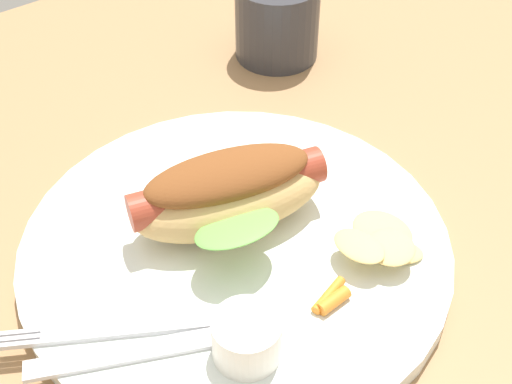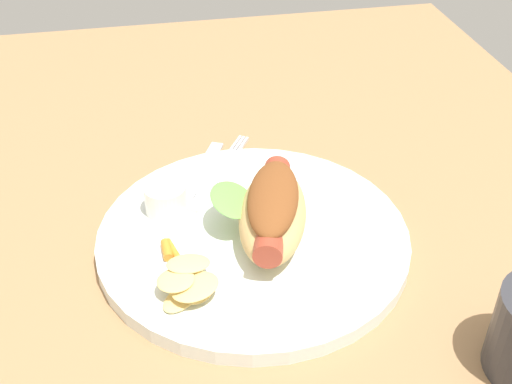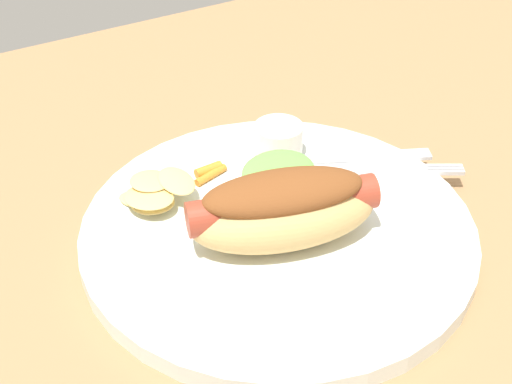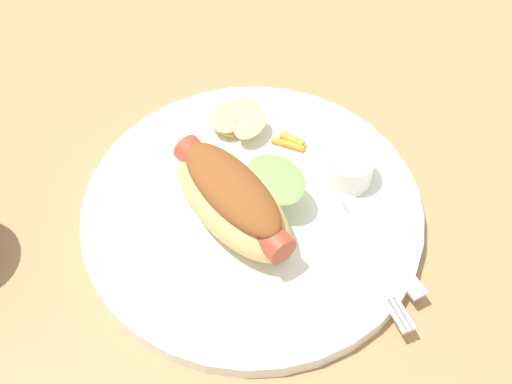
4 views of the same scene
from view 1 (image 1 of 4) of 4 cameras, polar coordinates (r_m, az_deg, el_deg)
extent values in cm
cube|color=#9E754C|center=(51.71, -1.65, -5.82)|extent=(120.00, 90.00, 1.80)
cylinder|color=white|center=(50.57, -1.47, -4.38)|extent=(30.87, 30.87, 1.60)
ellipsoid|color=tan|center=(49.46, -2.27, -0.39)|extent=(15.43, 10.17, 4.91)
cylinder|color=#A33D28|center=(48.87, -2.30, 0.34)|extent=(14.41, 6.56, 2.67)
ellipsoid|color=brown|center=(48.07, -2.34, 1.39)|extent=(12.94, 8.03, 2.54)
ellipsoid|color=#6BB74C|center=(45.88, -1.57, -2.96)|extent=(6.47, 5.08, 1.74)
cylinder|color=white|center=(42.65, -0.76, -11.90)|extent=(4.29, 4.29, 3.03)
cube|color=silver|center=(45.34, -9.61, -10.90)|extent=(11.05, 7.28, 0.40)
cube|color=silver|center=(46.94, -19.14, -10.94)|extent=(2.90, 1.90, 0.40)
cube|color=silver|center=(46.67, -19.21, -11.38)|extent=(2.90, 1.90, 0.40)
cube|color=silver|center=(46.42, -19.28, -11.83)|extent=(2.90, 1.90, 0.40)
cube|color=silver|center=(44.31, -9.61, -12.78)|extent=(13.10, 7.24, 0.36)
ellipsoid|color=#E4C473|center=(49.67, 11.13, -4.79)|extent=(4.76, 4.83, 0.50)
ellipsoid|color=#E4C473|center=(49.80, 9.97, -3.75)|extent=(4.31, 3.98, 0.55)
ellipsoid|color=#E4C473|center=(49.40, 10.35, -3.18)|extent=(4.91, 5.36, 1.03)
ellipsoid|color=#E4C473|center=(48.06, 11.01, -4.48)|extent=(4.25, 4.27, 0.74)
ellipsoid|color=#E4C473|center=(47.56, 8.47, -4.40)|extent=(2.87, 4.12, 0.81)
cylinder|color=orange|center=(46.37, 5.98, -8.42)|extent=(3.30, 1.51, 0.66)
cylinder|color=orange|center=(45.96, 6.40, -8.85)|extent=(2.45, 1.01, 0.91)
cylinder|color=#333338|center=(70.32, 1.74, 13.89)|extent=(8.28, 8.28, 7.63)
camera|label=2|loc=(0.72, 48.73, 36.46)|focal=46.24mm
camera|label=3|loc=(0.76, -4.92, 41.70)|focal=49.08mm
camera|label=4|loc=(0.64, -65.03, 45.61)|focal=54.32mm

